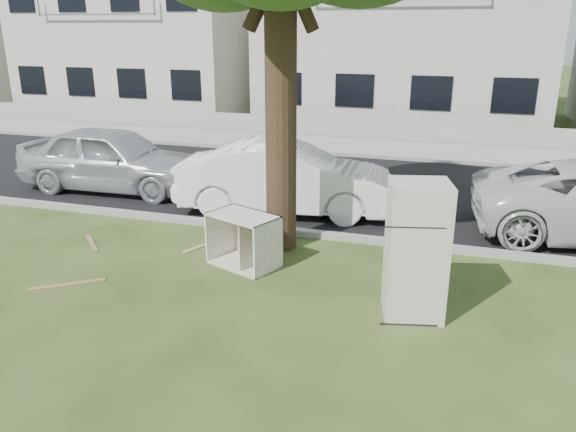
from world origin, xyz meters
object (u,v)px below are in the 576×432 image
(cabinet, at_px, (244,240))
(car_left, at_px, (113,159))
(fridge, at_px, (416,250))
(car_center, at_px, (286,178))

(cabinet, relative_size, car_left, 0.25)
(fridge, relative_size, car_center, 0.41)
(cabinet, distance_m, car_left, 5.82)
(fridge, xyz_separation_m, car_left, (-7.61, 4.25, -0.17))
(cabinet, bearing_deg, car_center, 116.00)
(fridge, bearing_deg, car_left, 137.50)
(cabinet, relative_size, car_center, 0.25)
(fridge, height_order, car_left, fridge)
(car_left, bearing_deg, cabinet, -127.20)
(fridge, xyz_separation_m, car_center, (-3.06, 3.82, -0.19))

